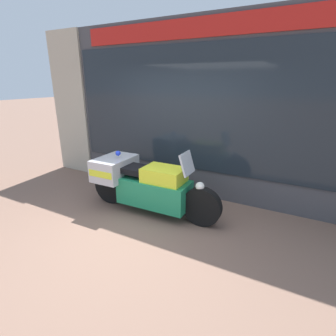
{
  "coord_description": "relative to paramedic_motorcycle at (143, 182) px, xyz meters",
  "views": [
    {
      "loc": [
        2.13,
        -2.71,
        2.18
      ],
      "look_at": [
        -0.03,
        1.24,
        0.67
      ],
      "focal_mm": 28.0,
      "sensor_mm": 36.0,
      "label": 1
    }
  ],
  "objects": [
    {
      "name": "ground_plane",
      "position": [
        0.24,
        -0.74,
        -0.52
      ],
      "size": [
        60.0,
        60.0,
        0.0
      ],
      "primitive_type": "plane",
      "color": "#7A5B4C"
    },
    {
      "name": "window_display",
      "position": [
        0.66,
        1.29,
        -0.05
      ],
      "size": [
        5.54,
        0.3,
        2.0
      ],
      "color": "slate",
      "rests_on": "ground"
    },
    {
      "name": "paramedic_motorcycle",
      "position": [
        0.0,
        0.0,
        0.0
      ],
      "size": [
        2.43,
        0.81,
        1.15
      ],
      "rotation": [
        0.0,
        0.0,
        0.02
      ],
      "color": "black",
      "rests_on": "ground"
    },
    {
      "name": "shop_building",
      "position": [
        -0.21,
        1.26,
        1.11
      ],
      "size": [
        6.97,
        0.55,
        3.25
      ],
      "color": "#424247",
      "rests_on": "ground"
    }
  ]
}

